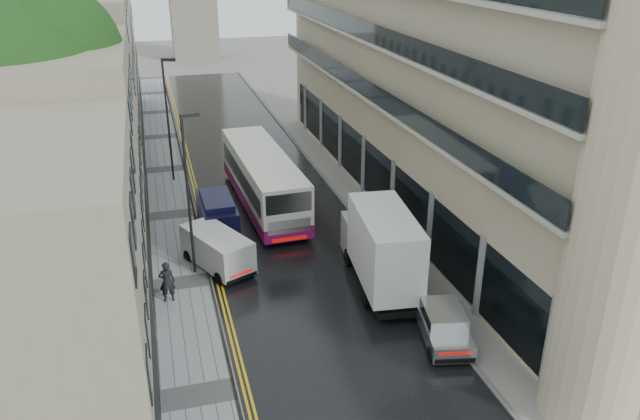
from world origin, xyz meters
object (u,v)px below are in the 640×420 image
silver_hatchback (432,344)px  pedestrian (167,282)px  white_van (219,266)px  lamp_post_near (188,198)px  navy_van (205,227)px  tree_near (5,152)px  tree_far (51,99)px  lamp_post_far (168,122)px  white_lorry (367,267)px  cream_bus (254,203)px

silver_hatchback → pedestrian: 11.96m
white_van → lamp_post_near: bearing=103.6°
silver_hatchback → navy_van: bearing=133.0°
tree_near → white_van: tree_near is taller
tree_near → tree_far: (0.30, 13.00, -0.72)m
tree_near → lamp_post_far: 15.45m
white_lorry → lamp_post_far: lamp_post_far is taller
cream_bus → lamp_post_far: 10.33m
tree_far → pedestrian: tree_far is taller
tree_near → pedestrian: size_ratio=7.10×
white_lorry → white_van: 7.19m
white_lorry → pedestrian: bearing=168.7°
tree_near → navy_van: bearing=19.3°
silver_hatchback → pedestrian: (-9.67, 7.02, 0.36)m
white_van → lamp_post_near: size_ratio=0.54×
navy_van → pedestrian: 5.64m
lamp_post_far → tree_far: bearing=-159.0°
silver_hatchback → white_van: bearing=143.6°
tree_far → lamp_post_near: (7.03, -12.94, -2.16)m
tree_near → white_van: size_ratio=3.26×
tree_near → white_lorry: bearing=-19.1°
white_van → white_lorry: bearing=-56.1°
white_lorry → pedestrian: size_ratio=3.89×
cream_bus → lamp_post_far: lamp_post_far is taller
cream_bus → lamp_post_far: (-4.01, 9.18, 2.50)m
tree_far → lamp_post_near: bearing=-61.5°
cream_bus → pedestrian: (-5.13, -6.58, -0.58)m
navy_van → white_van: bearing=-88.6°
tree_near → silver_hatchback: bearing=-30.8°
pedestrian → white_van: bearing=-155.5°
white_lorry → lamp_post_far: (-7.35, 18.46, 2.16)m
tree_near → white_lorry: 16.04m
white_van → tree_near: bearing=146.9°
tree_near → lamp_post_near: tree_near is taller
white_van → pedestrian: (-2.41, -1.04, 0.12)m
silver_hatchback → lamp_post_near: lamp_post_near is taller
tree_far → lamp_post_near: size_ratio=1.58×
white_lorry → pedestrian: (-8.47, 2.69, -0.92)m
silver_hatchback → lamp_post_far: size_ratio=0.47×
white_lorry → navy_van: 10.07m
white_van → cream_bus: bearing=39.4°
pedestrian → lamp_post_far: lamp_post_far is taller
white_lorry → white_van: white_lorry is taller
tree_far → silver_hatchback: tree_far is taller
silver_hatchback → lamp_post_near: 12.97m
cream_bus → silver_hatchback: 14.37m
tree_far → navy_van: bearing=-52.1°
tree_far → cream_bus: size_ratio=1.02×
cream_bus → pedestrian: size_ratio=6.21×
cream_bus → lamp_post_near: bearing=-134.2°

